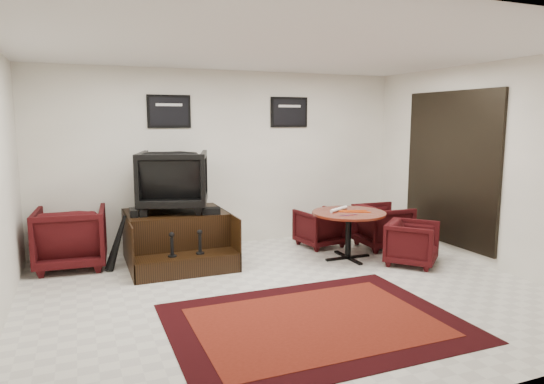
{
  "coord_description": "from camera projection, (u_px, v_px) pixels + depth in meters",
  "views": [
    {
      "loc": [
        -2.24,
        -5.03,
        2.03
      ],
      "look_at": [
        0.15,
        0.9,
        1.07
      ],
      "focal_mm": 32.0,
      "sensor_mm": 36.0,
      "label": 1
    }
  ],
  "objects": [
    {
      "name": "ground",
      "position": [
        288.0,
        292.0,
        5.74
      ],
      "size": [
        6.0,
        6.0,
        0.0
      ],
      "primitive_type": "plane",
      "color": "beige",
      "rests_on": "ground"
    },
    {
      "name": "room_shell",
      "position": [
        316.0,
        140.0,
        5.74
      ],
      "size": [
        6.02,
        5.02,
        2.81
      ],
      "color": "white",
      "rests_on": "ground"
    },
    {
      "name": "area_rug",
      "position": [
        315.0,
        322.0,
        4.87
      ],
      "size": [
        2.87,
        2.15,
        0.01
      ],
      "color": "black",
      "rests_on": "ground"
    },
    {
      "name": "shine_podium",
      "position": [
        177.0,
        239.0,
        6.94
      ],
      "size": [
        1.4,
        1.44,
        0.72
      ],
      "color": "black",
      "rests_on": "ground"
    },
    {
      "name": "shine_chair",
      "position": [
        173.0,
        177.0,
        6.95
      ],
      "size": [
        1.15,
        1.11,
        0.97
      ],
      "primitive_type": "imported",
      "rotation": [
        0.0,
        0.0,
        2.86
      ],
      "color": "black",
      "rests_on": "shine_podium"
    },
    {
      "name": "shoes_pair",
      "position": [
        138.0,
        212.0,
        6.63
      ],
      "size": [
        0.23,
        0.28,
        0.1
      ],
      "color": "black",
      "rests_on": "shine_podium"
    },
    {
      "name": "polish_kit",
      "position": [
        211.0,
        211.0,
        6.77
      ],
      "size": [
        0.28,
        0.22,
        0.09
      ],
      "primitive_type": "cube",
      "rotation": [
        0.0,
        0.0,
        -0.19
      ],
      "color": "black",
      "rests_on": "shine_podium"
    },
    {
      "name": "umbrella_black",
      "position": [
        118.0,
        243.0,
        6.52
      ],
      "size": [
        0.29,
        0.11,
        0.78
      ],
      "primitive_type": null,
      "color": "black",
      "rests_on": "ground"
    },
    {
      "name": "umbrella_hooked",
      "position": [
        116.0,
        242.0,
        6.57
      ],
      "size": [
        0.29,
        0.11,
        0.77
      ],
      "primitive_type": null,
      "color": "black",
      "rests_on": "ground"
    },
    {
      "name": "armchair_side",
      "position": [
        71.0,
        235.0,
        6.65
      ],
      "size": [
        0.97,
        0.91,
        0.93
      ],
      "primitive_type": "imported",
      "rotation": [
        0.0,
        0.0,
        3.06
      ],
      "color": "black",
      "rests_on": "ground"
    },
    {
      "name": "meeting_table",
      "position": [
        349.0,
        218.0,
        7.05
      ],
      "size": [
        1.07,
        1.07,
        0.7
      ],
      "color": "#4B100A",
      "rests_on": "ground"
    },
    {
      "name": "table_chair_back",
      "position": [
        320.0,
        226.0,
        7.81
      ],
      "size": [
        0.73,
        0.7,
        0.67
      ],
      "primitive_type": "imported",
      "rotation": [
        0.0,
        0.0,
        3.3
      ],
      "color": "black",
      "rests_on": "ground"
    },
    {
      "name": "table_chair_window",
      "position": [
        383.0,
        224.0,
        7.72
      ],
      "size": [
        0.72,
        0.77,
        0.76
      ],
      "primitive_type": "imported",
      "rotation": [
        0.0,
        0.0,
        1.53
      ],
      "color": "black",
      "rests_on": "ground"
    },
    {
      "name": "table_chair_corner",
      "position": [
        412.0,
        241.0,
        6.8
      ],
      "size": [
        0.9,
        0.9,
        0.68
      ],
      "primitive_type": "imported",
      "rotation": [
        0.0,
        0.0,
        0.73
      ],
      "color": "black",
      "rests_on": "ground"
    },
    {
      "name": "paper_roll",
      "position": [
        339.0,
        209.0,
        7.12
      ],
      "size": [
        0.39,
        0.25,
        0.05
      ],
      "primitive_type": "cylinder",
      "rotation": [
        0.0,
        1.57,
        0.52
      ],
      "color": "white",
      "rests_on": "meeting_table"
    },
    {
      "name": "table_clutter",
      "position": [
        352.0,
        212.0,
        7.02
      ],
      "size": [
        0.56,
        0.36,
        0.01
      ],
      "color": "#E64D0C",
      "rests_on": "meeting_table"
    }
  ]
}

